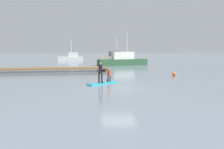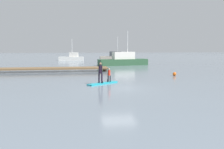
{
  "view_description": "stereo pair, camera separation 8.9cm",
  "coord_description": "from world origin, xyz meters",
  "px_view_note": "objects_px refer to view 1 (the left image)",
  "views": [
    {
      "loc": [
        -3.39,
        -17.85,
        2.99
      ],
      "look_at": [
        -0.24,
        1.69,
        0.82
      ],
      "focal_mm": 40.01,
      "sensor_mm": 36.0,
      "label": 1
    },
    {
      "loc": [
        -3.3,
        -17.87,
        2.99
      ],
      "look_at": [
        -0.24,
        1.69,
        0.82
      ],
      "focal_mm": 40.01,
      "sensor_mm": 36.0,
      "label": 2
    }
  ],
  "objects_px": {
    "paddleboard_near": "(103,83)",
    "fishing_boat_white_large": "(123,60)",
    "fishing_boat_green_midground": "(71,58)",
    "mooring_buoy_mid": "(174,74)",
    "paddler_child_solo": "(109,74)",
    "paddler_adult": "(100,71)",
    "motor_boat_small_navy": "(113,57)"
  },
  "relations": [
    {
      "from": "paddleboard_near",
      "to": "fishing_boat_green_midground",
      "type": "distance_m",
      "value": 36.87
    },
    {
      "from": "fishing_boat_green_midground",
      "to": "motor_boat_small_navy",
      "type": "distance_m",
      "value": 10.12
    },
    {
      "from": "paddler_child_solo",
      "to": "paddleboard_near",
      "type": "bearing_deg",
      "value": -143.23
    },
    {
      "from": "paddler_child_solo",
      "to": "fishing_boat_green_midground",
      "type": "relative_size",
      "value": 0.21
    },
    {
      "from": "paddleboard_near",
      "to": "fishing_boat_white_large",
      "type": "height_order",
      "value": "fishing_boat_white_large"
    },
    {
      "from": "paddler_adult",
      "to": "fishing_boat_green_midground",
      "type": "xyz_separation_m",
      "value": [
        -2.45,
        36.94,
        -0.41
      ]
    },
    {
      "from": "paddler_child_solo",
      "to": "fishing_boat_white_large",
      "type": "distance_m",
      "value": 20.82
    },
    {
      "from": "paddler_adult",
      "to": "paddleboard_near",
      "type": "bearing_deg",
      "value": 37.04
    },
    {
      "from": "paddleboard_near",
      "to": "motor_boat_small_navy",
      "type": "height_order",
      "value": "motor_boat_small_navy"
    },
    {
      "from": "paddler_child_solo",
      "to": "paddler_adult",
      "type": "bearing_deg",
      "value": -143.16
    },
    {
      "from": "paddleboard_near",
      "to": "mooring_buoy_mid",
      "type": "height_order",
      "value": "mooring_buoy_mid"
    },
    {
      "from": "fishing_boat_white_large",
      "to": "fishing_boat_green_midground",
      "type": "relative_size",
      "value": 1.54
    },
    {
      "from": "paddleboard_near",
      "to": "fishing_boat_green_midground",
      "type": "xyz_separation_m",
      "value": [
        -2.68,
        36.77,
        0.59
      ]
    },
    {
      "from": "fishing_boat_white_large",
      "to": "mooring_buoy_mid",
      "type": "distance_m",
      "value": 16.2
    },
    {
      "from": "paddleboard_near",
      "to": "paddler_child_solo",
      "type": "bearing_deg",
      "value": 36.77
    },
    {
      "from": "fishing_boat_white_large",
      "to": "paddleboard_near",
      "type": "bearing_deg",
      "value": -105.91
    },
    {
      "from": "paddler_adult",
      "to": "mooring_buoy_mid",
      "type": "height_order",
      "value": "paddler_adult"
    },
    {
      "from": "fishing_boat_green_midground",
      "to": "mooring_buoy_mid",
      "type": "height_order",
      "value": "fishing_boat_green_midground"
    },
    {
      "from": "paddleboard_near",
      "to": "paddler_child_solo",
      "type": "height_order",
      "value": "paddler_child_solo"
    },
    {
      "from": "paddler_child_solo",
      "to": "fishing_boat_white_large",
      "type": "xyz_separation_m",
      "value": [
        5.3,
        20.14,
        0.08
      ]
    },
    {
      "from": "paddleboard_near",
      "to": "paddler_child_solo",
      "type": "distance_m",
      "value": 0.98
    },
    {
      "from": "paddler_adult",
      "to": "fishing_boat_green_midground",
      "type": "bearing_deg",
      "value": 93.8
    },
    {
      "from": "fishing_boat_white_large",
      "to": "mooring_buoy_mid",
      "type": "bearing_deg",
      "value": -82.09
    },
    {
      "from": "paddler_child_solo",
      "to": "mooring_buoy_mid",
      "type": "xyz_separation_m",
      "value": [
        7.52,
        4.1,
        -0.54
      ]
    },
    {
      "from": "fishing_boat_green_midground",
      "to": "mooring_buoy_mid",
      "type": "xyz_separation_m",
      "value": [
        10.77,
        -32.25,
        -0.45
      ]
    },
    {
      "from": "paddler_adult",
      "to": "paddler_child_solo",
      "type": "relative_size",
      "value": 1.46
    },
    {
      "from": "paddler_child_solo",
      "to": "motor_boat_small_navy",
      "type": "distance_m",
      "value": 38.9
    },
    {
      "from": "paddler_adult",
      "to": "fishing_boat_green_midground",
      "type": "distance_m",
      "value": 37.02
    },
    {
      "from": "paddler_child_solo",
      "to": "mooring_buoy_mid",
      "type": "distance_m",
      "value": 8.59
    },
    {
      "from": "paddler_adult",
      "to": "paddler_child_solo",
      "type": "height_order",
      "value": "paddler_adult"
    },
    {
      "from": "motor_boat_small_navy",
      "to": "mooring_buoy_mid",
      "type": "bearing_deg",
      "value": -88.59
    },
    {
      "from": "fishing_boat_white_large",
      "to": "mooring_buoy_mid",
      "type": "relative_size",
      "value": 21.97
    }
  ]
}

